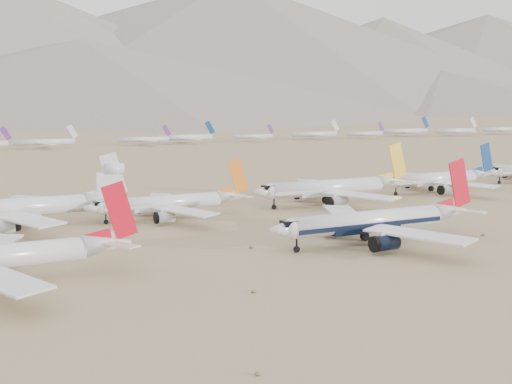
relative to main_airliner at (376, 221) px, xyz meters
The scene contains 9 objects.
ground 8.91m from the main_airliner, 65.98° to the right, with size 7000.00×7000.00×0.00m, color #907A53.
main_airliner is the anchor object (origin of this frame).
row2_navy_widebody 87.54m from the main_airliner, 39.27° to the left, with size 46.88×45.84×16.68m.
row2_gold_tail 53.32m from the main_airliner, 67.49° to the left, with size 51.98×50.83×18.51m.
row2_orange_tail 58.36m from the main_airliner, 123.69° to the left, with size 43.67×42.72×15.58m.
row2_white_trijet 87.65m from the main_airliner, 142.77° to the left, with size 51.86×50.68×18.38m.
distant_storage_row 327.81m from the main_airliner, 77.07° to the left, with size 680.10×53.36×15.09m.
mountain_range 1653.33m from the main_airliner, 87.45° to the left, with size 7354.00×3024.00×470.00m.
foothills 1216.41m from the main_airliner, 64.15° to the left, with size 4637.50×1395.00×155.00m.
Camera 1 is at (-89.29, -108.22, 32.16)m, focal length 45.00 mm.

